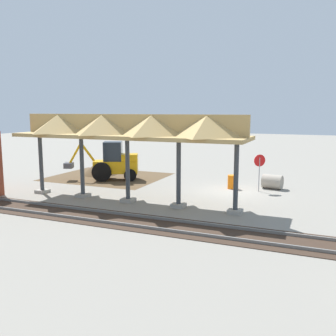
{
  "coord_description": "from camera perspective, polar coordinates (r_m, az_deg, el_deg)",
  "views": [
    {
      "loc": [
        -5.24,
        22.98,
        5.12
      ],
      "look_at": [
        3.54,
        2.09,
        1.6
      ],
      "focal_mm": 40.0,
      "sensor_mm": 36.0,
      "label": 1
    }
  ],
  "objects": [
    {
      "name": "dirt_mound",
      "position": [
        30.57,
        -10.35,
        -0.95
      ],
      "size": [
        5.82,
        5.82,
        2.21
      ],
      "primitive_type": "cone",
      "color": "brown",
      "rests_on": "ground"
    },
    {
      "name": "platform_canopy",
      "position": [
        20.66,
        -6.28,
        6.09
      ],
      "size": [
        13.37,
        3.2,
        4.9
      ],
      "color": "#9E998E",
      "rests_on": "ground"
    },
    {
      "name": "stop_sign",
      "position": [
        24.2,
        13.77,
        0.46
      ],
      "size": [
        0.63,
        0.48,
        2.36
      ],
      "color": "gray",
      "rests_on": "ground"
    },
    {
      "name": "backhoe",
      "position": [
        27.84,
        -8.26,
        0.77
      ],
      "size": [
        5.33,
        3.27,
        2.82
      ],
      "color": "orange",
      "rests_on": "ground"
    },
    {
      "name": "ground_plane",
      "position": [
        24.12,
        9.73,
        -3.55
      ],
      "size": [
        120.0,
        120.0,
        0.0
      ],
      "primitive_type": "plane",
      "color": "gray"
    },
    {
      "name": "dirt_work_zone",
      "position": [
        29.29,
        -9.18,
        -1.34
      ],
      "size": [
        8.43,
        7.0,
        0.01
      ],
      "primitive_type": "cube",
      "color": "brown",
      "rests_on": "ground"
    },
    {
      "name": "rail_tracks",
      "position": [
        16.48,
        3.15,
        -9.18
      ],
      "size": [
        60.0,
        2.58,
        0.15
      ],
      "color": "slate",
      "rests_on": "ground"
    },
    {
      "name": "concrete_pipe",
      "position": [
        25.48,
        15.62,
        -2.03
      ],
      "size": [
        1.37,
        1.11,
        0.93
      ],
      "color": "#9E9384",
      "rests_on": "ground"
    },
    {
      "name": "traffic_barrel",
      "position": [
        24.92,
        9.72,
        -2.1
      ],
      "size": [
        0.56,
        0.56,
        0.9
      ],
      "primitive_type": "cylinder",
      "color": "orange",
      "rests_on": "ground"
    }
  ]
}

